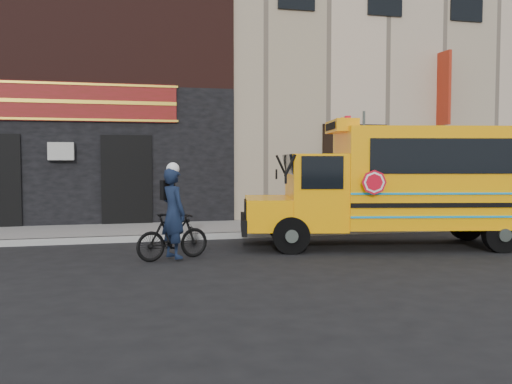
{
  "coord_description": "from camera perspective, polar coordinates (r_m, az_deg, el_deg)",
  "views": [
    {
      "loc": [
        -3.64,
        -11.62,
        2.04
      ],
      "look_at": [
        -0.21,
        1.85,
        1.23
      ],
      "focal_mm": 40.0,
      "sensor_mm": 36.0,
      "label": 1
    }
  ],
  "objects": [
    {
      "name": "ground",
      "position": [
        12.35,
        3.09,
        -6.17
      ],
      "size": [
        120.0,
        120.0,
        0.0
      ],
      "primitive_type": "plane",
      "color": "black",
      "rests_on": "ground"
    },
    {
      "name": "curb",
      "position": [
        14.81,
        0.08,
        -4.28
      ],
      "size": [
        40.0,
        0.2,
        0.15
      ],
      "primitive_type": "cube",
      "color": "#9F9F9A",
      "rests_on": "ground"
    },
    {
      "name": "sidewalk",
      "position": [
        16.26,
        -1.23,
        -3.6
      ],
      "size": [
        40.0,
        3.0,
        0.15
      ],
      "primitive_type": "cube",
      "color": "slate",
      "rests_on": "ground"
    },
    {
      "name": "building",
      "position": [
        22.74,
        -5.08,
        13.69
      ],
      "size": [
        20.0,
        10.7,
        12.0
      ],
      "color": "tan",
      "rests_on": "sidewalk"
    },
    {
      "name": "school_bus",
      "position": [
        13.67,
        15.02,
        1.0
      ],
      "size": [
        7.19,
        3.52,
        2.92
      ],
      "color": "black",
      "rests_on": "ground"
    },
    {
      "name": "sign_pole",
      "position": [
        16.21,
        10.73,
        2.61
      ],
      "size": [
        0.14,
        0.28,
        3.37
      ],
      "color": "#404842",
      "rests_on": "ground"
    },
    {
      "name": "bicycle",
      "position": [
        11.66,
        -8.32,
        -4.41
      ],
      "size": [
        1.64,
        0.98,
        0.95
      ],
      "primitive_type": "imported",
      "rotation": [
        0.0,
        0.0,
        1.93
      ],
      "color": "black",
      "rests_on": "ground"
    },
    {
      "name": "cyclist",
      "position": [
        11.54,
        -8.27,
        -2.34
      ],
      "size": [
        0.69,
        0.79,
        1.81
      ],
      "primitive_type": "imported",
      "rotation": [
        0.0,
        0.0,
        2.06
      ],
      "color": "black",
      "rests_on": "ground"
    }
  ]
}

